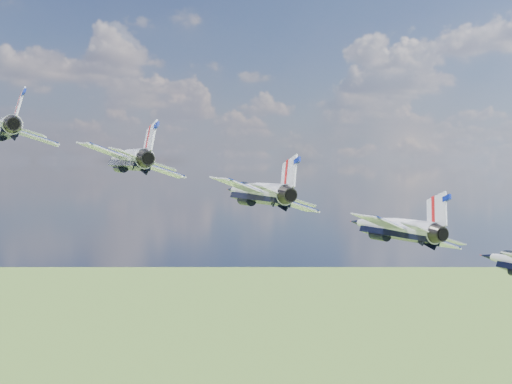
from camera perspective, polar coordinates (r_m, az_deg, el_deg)
jet_0 at (r=72.45m, az=-19.38°, el=4.91°), size 12.83×15.72×6.99m
jet_1 at (r=67.42m, az=-10.25°, el=2.64°), size 12.83×15.72×6.99m
jet_2 at (r=64.46m, az=-0.00°, el=0.00°), size 12.83×15.72×6.99m
jet_3 at (r=63.86m, az=10.83°, el=-2.78°), size 12.83×15.72×6.99m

